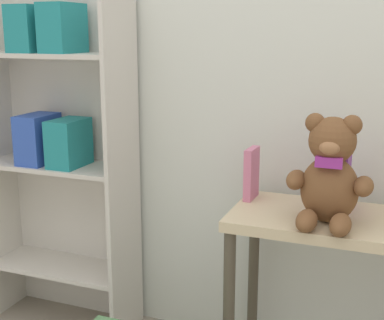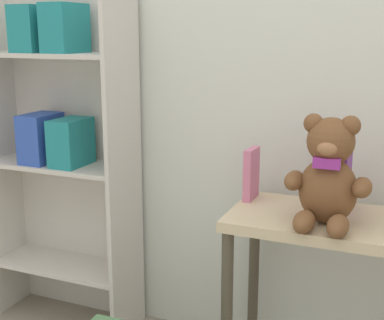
% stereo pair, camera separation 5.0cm
% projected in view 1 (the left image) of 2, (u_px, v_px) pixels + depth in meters
% --- Properties ---
extents(wall_back, '(4.80, 0.06, 2.50)m').
position_uv_depth(wall_back, '(304.00, 34.00, 1.93)').
color(wall_back, silver).
rests_on(wall_back, ground_plane).
extents(bookshelf_side, '(0.64, 0.26, 1.42)m').
position_uv_depth(bookshelf_side, '(60.00, 141.00, 2.24)').
color(bookshelf_side, beige).
rests_on(bookshelf_side, ground_plane).
extents(display_table, '(0.71, 0.38, 0.66)m').
position_uv_depth(display_table, '(337.00, 249.00, 1.78)').
color(display_table, beige).
rests_on(display_table, ground_plane).
extents(teddy_bear, '(0.27, 0.24, 0.35)m').
position_uv_depth(teddy_bear, '(330.00, 175.00, 1.66)').
color(teddy_bear, brown).
rests_on(teddy_bear, display_table).
extents(book_standing_pink, '(0.03, 0.11, 0.19)m').
position_uv_depth(book_standing_pink, '(251.00, 173.00, 1.93)').
color(book_standing_pink, '#D17093').
rests_on(book_standing_pink, display_table).
extents(book_standing_purple, '(0.03, 0.15, 0.22)m').
position_uv_depth(book_standing_purple, '(345.00, 178.00, 1.81)').
color(book_standing_purple, purple).
rests_on(book_standing_purple, display_table).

